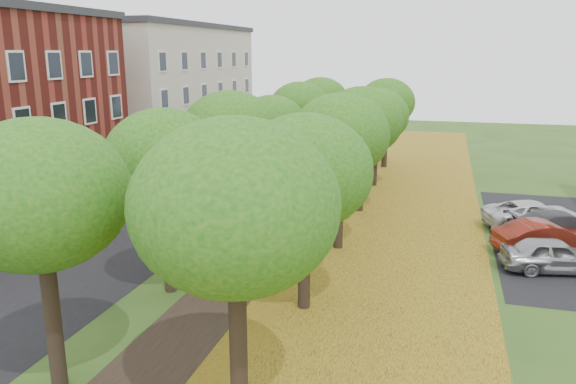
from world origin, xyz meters
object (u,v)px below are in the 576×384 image
Objects in this scene: car_grey at (562,227)px; car_white at (536,216)px; car_silver at (554,255)px; car_red at (546,238)px.

car_grey reaches higher than car_white.
car_white is (-0.81, 1.70, -0.02)m from car_grey.
car_red is (0.00, 1.98, 0.03)m from car_silver.
car_grey is at bearing -170.02° from car_white.
car_silver is 1.98m from car_red.
car_red reaches higher than car_silver.
car_silver is 0.92× the size of car_red.
car_silver is 5.47m from car_white.
car_grey is at bearing -48.41° from car_red.
car_grey is (0.91, 1.79, -0.01)m from car_red.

